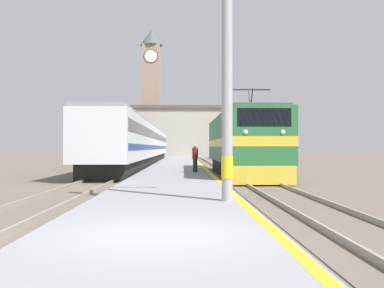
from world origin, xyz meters
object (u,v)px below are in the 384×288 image
at_px(locomotive_train, 241,144).
at_px(person_on_platform, 195,158).
at_px(catenary_mast, 229,43).
at_px(clock_tower, 151,89).
at_px(passenger_train, 143,144).

xyz_separation_m(locomotive_train, person_on_platform, (-2.75, -0.52, -0.79)).
relative_size(locomotive_train, catenary_mast, 1.78).
height_order(person_on_platform, clock_tower, clock_tower).
relative_size(passenger_train, clock_tower, 1.98).
distance_m(catenary_mast, person_on_platform, 14.48).
xyz_separation_m(passenger_train, clock_tower, (-2.04, 41.60, 10.89)).
bearing_deg(passenger_train, person_on_platform, -75.83).
bearing_deg(locomotive_train, person_on_platform, -169.27).
height_order(catenary_mast, person_on_platform, catenary_mast).
xyz_separation_m(passenger_train, catenary_mast, (5.25, -32.77, 2.45)).
relative_size(locomotive_train, clock_tower, 0.63).
relative_size(locomotive_train, person_on_platform, 9.49).
bearing_deg(catenary_mast, passenger_train, 99.11).
bearing_deg(person_on_platform, clock_tower, 96.40).
bearing_deg(person_on_platform, locomotive_train, 10.73).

